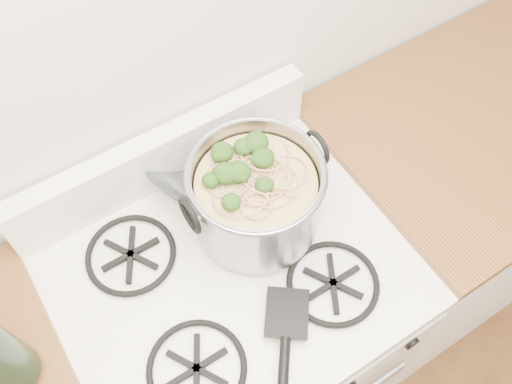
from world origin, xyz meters
name	(u,v)px	position (x,y,z in m)	size (l,w,h in m)	color
gas_range	(237,338)	(0.00, 1.26, 0.44)	(0.76, 0.66, 0.92)	white
counter_right	(462,195)	(0.88, 1.26, 0.46)	(1.00, 0.65, 0.92)	silver
stock_pot	(256,197)	(0.11, 1.34, 1.02)	(0.32, 0.29, 0.20)	gray
spatula	(287,312)	(0.04, 1.11, 0.94)	(0.29, 0.31, 0.02)	black
glass_bowl	(217,169)	(0.10, 1.50, 0.94)	(0.12, 0.12, 0.03)	white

